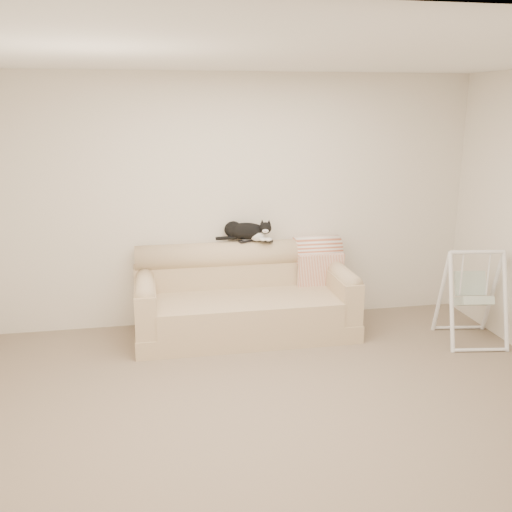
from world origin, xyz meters
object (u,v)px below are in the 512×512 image
at_px(sofa, 244,299).
at_px(baby_swing, 472,296).
at_px(remote_a, 247,241).
at_px(tuxedo_cat, 246,231).
at_px(remote_b, 265,240).

distance_m(sofa, baby_swing, 2.26).
bearing_deg(sofa, remote_a, 72.82).
relative_size(remote_a, tuxedo_cat, 0.32).
relative_size(sofa, remote_a, 11.86).
bearing_deg(remote_a, baby_swing, -22.70).
height_order(remote_a, remote_b, remote_a).
relative_size(tuxedo_cat, baby_swing, 0.63).
bearing_deg(baby_swing, tuxedo_cat, 156.83).
bearing_deg(tuxedo_cat, baby_swing, -23.17).
distance_m(sofa, remote_a, 0.61).
bearing_deg(baby_swing, sofa, 163.66).
relative_size(sofa, baby_swing, 2.35).
bearing_deg(remote_b, sofa, -139.46).
distance_m(remote_b, tuxedo_cat, 0.22).
relative_size(remote_a, remote_b, 1.12).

